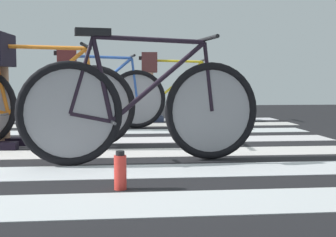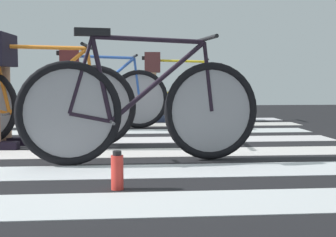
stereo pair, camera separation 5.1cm
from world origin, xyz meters
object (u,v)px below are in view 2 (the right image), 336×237
Objects in this scene: bicycle_1_of_4 at (143,108)px; cyclist_3_of_4 at (70,77)px; bicycle_2_of_4 at (36,103)px; bicycle_3_of_4 at (97,97)px; bicycle_4_of_4 at (174,95)px; cyclist_4_of_4 at (153,77)px; water_bottle at (117,171)px.

bicycle_1_of_4 is 1.78× the size of cyclist_3_of_4.
bicycle_3_of_4 is (0.42, 1.50, 0.00)m from bicycle_2_of_4.
bicycle_4_of_4 is at bearing 31.62° from cyclist_3_of_4.
bicycle_3_of_4 is at bearing 92.60° from bicycle_1_of_4.
cyclist_4_of_4 reaches higher than bicycle_3_of_4.
cyclist_3_of_4 is 0.56× the size of bicycle_4_of_4.
bicycle_1_of_4 is 0.99× the size of bicycle_4_of_4.
cyclist_3_of_4 is 1.47m from cyclist_4_of_4.
cyclist_4_of_4 reaches higher than cyclist_3_of_4.
bicycle_3_of_4 is 0.39m from cyclist_3_of_4.
bicycle_2_of_4 and bicycle_4_of_4 have the same top height.
cyclist_4_of_4 is at bearing 84.42° from water_bottle.
water_bottle is (-0.71, -4.09, -0.29)m from bicycle_4_of_4.
cyclist_4_of_4 is 4.16m from water_bottle.
water_bottle is at bearing -84.10° from cyclist_3_of_4.
bicycle_3_of_4 is at bearing 96.01° from water_bottle.
cyclist_4_of_4 is at bearing 76.56° from bicycle_1_of_4.
cyclist_4_of_4 is (-0.31, 0.01, 0.25)m from bicycle_4_of_4.
cyclist_3_of_4 is 1.71m from bicycle_4_of_4.
cyclist_4_of_4 is (0.73, 1.01, 0.25)m from bicycle_3_of_4.
water_bottle is at bearing -110.69° from bicycle_1_of_4.
bicycle_4_of_4 is (1.04, 1.00, 0.00)m from bicycle_3_of_4.
bicycle_1_of_4 is 0.85m from water_bottle.
bicycle_3_of_4 is 1.00× the size of bicycle_4_of_4.
cyclist_3_of_4 reaches higher than bicycle_1_of_4.
bicycle_2_of_4 is 1.79m from water_bottle.
bicycle_1_of_4 is at bearing 78.58° from water_bottle.
cyclist_4_of_4 is (0.24, 3.32, 0.25)m from bicycle_1_of_4.
cyclist_3_of_4 reaches higher than bicycle_3_of_4.
cyclist_4_of_4 is 4.73× the size of water_bottle.
cyclist_3_of_4 reaches higher than bicycle_2_of_4.
bicycle_3_of_4 is 1.44m from bicycle_4_of_4.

